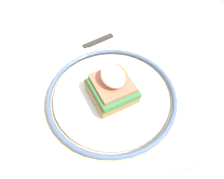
% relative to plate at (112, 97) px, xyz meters
% --- Properties ---
extents(dining_table, '(1.09, 0.91, 0.76)m').
position_rel_plate_xyz_m(dining_table, '(0.00, -0.02, -0.11)').
color(dining_table, '#C6B28E').
rests_on(dining_table, ground_plane).
extents(plate, '(0.28, 0.28, 0.02)m').
position_rel_plate_xyz_m(plate, '(0.00, 0.00, 0.00)').
color(plate, silver).
rests_on(plate, dining_table).
extents(sandwich, '(0.12, 0.11, 0.08)m').
position_rel_plate_xyz_m(sandwich, '(0.00, -0.00, 0.04)').
color(sandwich, '#9E703D').
rests_on(sandwich, plate).
extents(knife, '(0.03, 0.19, 0.01)m').
position_rel_plate_xyz_m(knife, '(0.18, -0.02, -0.01)').
color(knife, '#2D2D2D').
rests_on(knife, dining_table).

